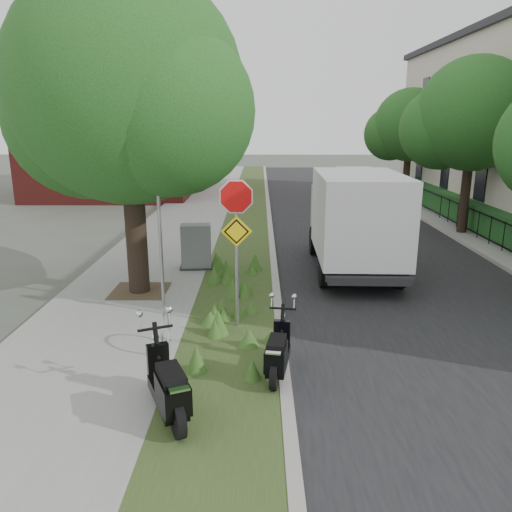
# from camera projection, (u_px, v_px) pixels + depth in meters

# --- Properties ---
(ground) EXTENTS (120.00, 120.00, 0.00)m
(ground) POSITION_uv_depth(u_px,v_px,m) (306.00, 343.00, 10.06)
(ground) COLOR #4C5147
(ground) RESTS_ON ground
(sidewalk_near) EXTENTS (3.50, 60.00, 0.12)m
(sidewalk_near) POSITION_uv_depth(u_px,v_px,m) (176.00, 233.00, 19.73)
(sidewalk_near) COLOR gray
(sidewalk_near) RESTS_ON ground
(verge) EXTENTS (2.00, 60.00, 0.12)m
(verge) POSITION_uv_depth(u_px,v_px,m) (245.00, 233.00, 19.71)
(verge) COLOR #31431D
(verge) RESTS_ON ground
(kerb_near) EXTENTS (0.20, 60.00, 0.13)m
(kerb_near) POSITION_uv_depth(u_px,v_px,m) (271.00, 233.00, 19.70)
(kerb_near) COLOR #9E9991
(kerb_near) RESTS_ON ground
(road) EXTENTS (7.00, 60.00, 0.01)m
(road) POSITION_uv_depth(u_px,v_px,m) (359.00, 234.00, 19.69)
(road) COLOR black
(road) RESTS_ON ground
(kerb_far) EXTENTS (0.20, 60.00, 0.13)m
(kerb_far) POSITION_uv_depth(u_px,v_px,m) (448.00, 233.00, 19.64)
(kerb_far) COLOR #9E9991
(kerb_far) RESTS_ON ground
(footpath_far) EXTENTS (3.20, 60.00, 0.12)m
(footpath_far) POSITION_uv_depth(u_px,v_px,m) (491.00, 233.00, 19.63)
(footpath_far) COLOR gray
(footpath_far) RESTS_ON ground
(street_tree_main) EXTENTS (6.21, 5.54, 7.66)m
(street_tree_main) POSITION_uv_depth(u_px,v_px,m) (125.00, 100.00, 11.60)
(street_tree_main) COLOR black
(street_tree_main) RESTS_ON ground
(bare_post) EXTENTS (0.08, 0.08, 4.00)m
(bare_post) POSITION_uv_depth(u_px,v_px,m) (160.00, 222.00, 11.27)
(bare_post) COLOR #A5A8AD
(bare_post) RESTS_ON ground
(bike_hoop) EXTENTS (0.06, 0.78, 0.77)m
(bike_hoop) POSITION_uv_depth(u_px,v_px,m) (165.00, 331.00, 9.37)
(bike_hoop) COLOR #A5A8AD
(bike_hoop) RESTS_ON ground
(sign_assembly) EXTENTS (0.94, 0.08, 3.22)m
(sign_assembly) POSITION_uv_depth(u_px,v_px,m) (236.00, 224.00, 10.02)
(sign_assembly) COLOR #A5A8AD
(sign_assembly) RESTS_ON ground
(fence_far) EXTENTS (0.04, 24.00, 1.00)m
(fence_far) POSITION_uv_depth(u_px,v_px,m) (468.00, 218.00, 19.48)
(fence_far) COLOR black
(fence_far) RESTS_ON ground
(hedge_far) EXTENTS (1.00, 24.00, 1.10)m
(hedge_far) POSITION_uv_depth(u_px,v_px,m) (486.00, 218.00, 19.48)
(hedge_far) COLOR #1B4B1A
(hedge_far) RESTS_ON footpath_far
(brick_building) EXTENTS (9.40, 10.40, 8.30)m
(brick_building) POSITION_uv_depth(u_px,v_px,m) (119.00, 123.00, 30.27)
(brick_building) COLOR maroon
(brick_building) RESTS_ON ground
(far_tree_b) EXTENTS (4.83, 4.31, 6.56)m
(far_tree_b) POSITION_uv_depth(u_px,v_px,m) (471.00, 120.00, 18.57)
(far_tree_b) COLOR black
(far_tree_b) RESTS_ON ground
(far_tree_c) EXTENTS (4.37, 3.89, 5.93)m
(far_tree_c) POSITION_uv_depth(u_px,v_px,m) (409.00, 129.00, 26.40)
(far_tree_c) COLOR black
(far_tree_c) RESTS_ON ground
(scooter_near) EXTENTS (0.90, 1.72, 0.87)m
(scooter_near) POSITION_uv_depth(u_px,v_px,m) (169.00, 393.00, 7.14)
(scooter_near) COLOR black
(scooter_near) RESTS_ON ground
(scooter_far) EXTENTS (0.50, 1.60, 0.76)m
(scooter_far) POSITION_uv_depth(u_px,v_px,m) (277.00, 357.00, 8.35)
(scooter_far) COLOR black
(scooter_far) RESTS_ON ground
(box_truck) EXTENTS (2.35, 5.60, 2.51)m
(box_truck) POSITION_uv_depth(u_px,v_px,m) (355.00, 217.00, 14.44)
(box_truck) COLOR #262628
(box_truck) RESTS_ON ground
(utility_cabinet) EXTENTS (1.03, 0.74, 1.30)m
(utility_cabinet) POSITION_uv_depth(u_px,v_px,m) (196.00, 247.00, 14.65)
(utility_cabinet) COLOR #262628
(utility_cabinet) RESTS_ON ground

